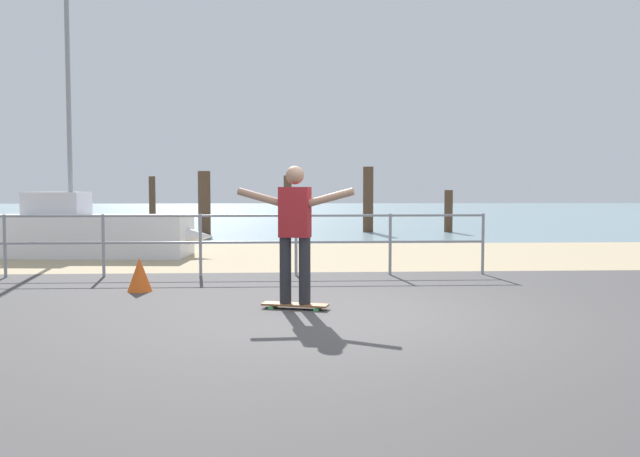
% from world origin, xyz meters
% --- Properties ---
extents(ground_plane, '(24.00, 10.00, 0.04)m').
position_xyz_m(ground_plane, '(0.00, -1.00, 0.00)').
color(ground_plane, '#474444').
rests_on(ground_plane, ground).
extents(beach_strip, '(24.00, 6.00, 0.04)m').
position_xyz_m(beach_strip, '(0.00, 7.00, 0.00)').
color(beach_strip, tan).
rests_on(beach_strip, ground).
extents(sea_surface, '(72.00, 50.00, 0.04)m').
position_xyz_m(sea_surface, '(0.00, 35.00, 0.00)').
color(sea_surface, '#75939E').
rests_on(sea_surface, ground).
extents(railing_fence, '(11.11, 0.05, 1.05)m').
position_xyz_m(railing_fence, '(-3.06, 3.60, 0.70)').
color(railing_fence, gray).
rests_on(railing_fence, ground).
extents(sailboat, '(5.01, 1.70, 5.49)m').
position_xyz_m(sailboat, '(-5.00, 6.98, 0.52)').
color(sailboat, silver).
rests_on(sailboat, ground).
extents(skateboard, '(0.82, 0.43, 0.08)m').
position_xyz_m(skateboard, '(-0.75, 0.54, 0.07)').
color(skateboard, brown).
rests_on(skateboard, ground).
extents(skateboarder, '(1.41, 0.51, 1.65)m').
position_xyz_m(skateboarder, '(-0.75, 0.54, 1.02)').
color(skateboarder, '#26262B').
rests_on(skateboarder, skateboard).
extents(groyne_post_0, '(0.26, 0.26, 1.98)m').
position_xyz_m(groyne_post_0, '(-6.19, 19.18, 0.99)').
color(groyne_post_0, '#513826').
rests_on(groyne_post_0, ground).
extents(groyne_post_1, '(0.40, 0.40, 2.04)m').
position_xyz_m(groyne_post_1, '(-3.49, 14.02, 1.02)').
color(groyne_post_1, '#513826').
rests_on(groyne_post_1, ground).
extents(groyne_post_2, '(0.30, 0.30, 1.97)m').
position_xyz_m(groyne_post_2, '(-0.79, 17.08, 0.98)').
color(groyne_post_2, '#513826').
rests_on(groyne_post_2, ground).
extents(groyne_post_3, '(0.35, 0.35, 2.21)m').
position_xyz_m(groyne_post_3, '(1.91, 14.64, 1.11)').
color(groyne_post_3, '#513826').
rests_on(groyne_post_3, ground).
extents(groyne_post_4, '(0.28, 0.28, 1.43)m').
position_xyz_m(groyne_post_4, '(4.61, 14.47, 0.72)').
color(groyne_post_4, '#513826').
rests_on(groyne_post_4, ground).
extents(traffic_cone, '(0.36, 0.36, 0.50)m').
position_xyz_m(traffic_cone, '(-2.92, 2.00, 0.25)').
color(traffic_cone, '#E55919').
rests_on(traffic_cone, ground).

